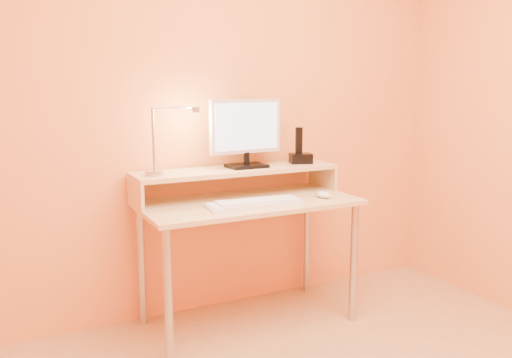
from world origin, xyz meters
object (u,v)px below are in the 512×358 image
phone_dock (301,158)px  keyboard (258,204)px  monitor_panel (246,126)px  lamp_base (154,173)px  remote_control (213,209)px  mouse (324,195)px

phone_dock → keyboard: 0.56m
monitor_panel → lamp_base: bearing=178.9°
remote_control → keyboard: bearing=5.6°
mouse → remote_control: bearing=177.7°
monitor_panel → remote_control: monitor_panel is taller
monitor_panel → keyboard: monitor_panel is taller
monitor_panel → keyboard: size_ratio=0.97×
monitor_panel → mouse: (0.35, -0.29, -0.38)m
monitor_panel → remote_control: 0.59m
lamp_base → keyboard: size_ratio=0.21×
phone_dock → monitor_panel: bearing=-163.9°
monitor_panel → remote_control: size_ratio=2.38×
keyboard → mouse: 0.42m
lamp_base → keyboard: bearing=-28.6°
lamp_base → phone_dock: size_ratio=0.77×
lamp_base → remote_control: size_ratio=0.53×
mouse → lamp_base: bearing=161.9°
lamp_base → keyboard: 0.57m
phone_dock → remote_control: bearing=-140.0°
lamp_base → mouse: 0.95m
phone_dock → mouse: 0.33m
mouse → remote_control: (-0.68, -0.00, -0.01)m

